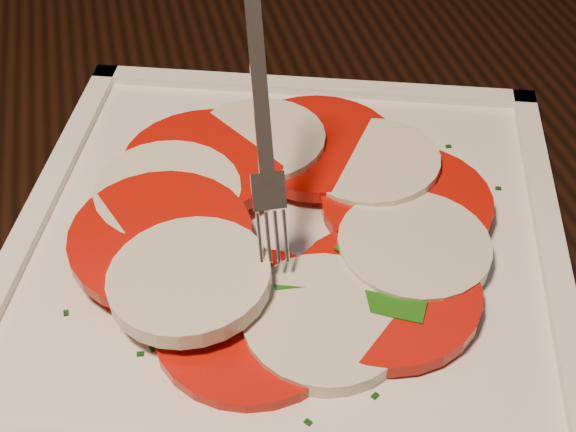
{
  "coord_description": "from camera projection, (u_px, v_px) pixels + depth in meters",
  "views": [
    {
      "loc": [
        -0.17,
        -0.51,
        1.09
      ],
      "look_at": [
        -0.09,
        -0.19,
        0.78
      ],
      "focal_mm": 50.0,
      "sensor_mm": 36.0,
      "label": 1
    }
  ],
  "objects": [
    {
      "name": "plate",
      "position": [
        288.0,
        244.0,
        0.47
      ],
      "size": [
        0.4,
        0.4,
        0.01
      ],
      "primitive_type": "cube",
      "rotation": [
        0.0,
        0.0,
        -0.35
      ],
      "color": "white",
      "rests_on": "table"
    },
    {
      "name": "table",
      "position": [
        415.0,
        319.0,
        0.56
      ],
      "size": [
        1.21,
        0.81,
        0.75
      ],
      "rotation": [
        0.0,
        0.0,
        -0.01
      ],
      "color": "black",
      "rests_on": "ground"
    },
    {
      "name": "caprese_salad",
      "position": [
        288.0,
        221.0,
        0.45
      ],
      "size": [
        0.26,
        0.26,
        0.03
      ],
      "color": "#C60A04",
      "rests_on": "plate"
    },
    {
      "name": "fork",
      "position": [
        259.0,
        101.0,
        0.4
      ],
      "size": [
        0.04,
        0.08,
        0.14
      ],
      "primitive_type": null,
      "rotation": [
        0.0,
        0.0,
        -0.08
      ],
      "color": "white",
      "rests_on": "caprese_salad"
    }
  ]
}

